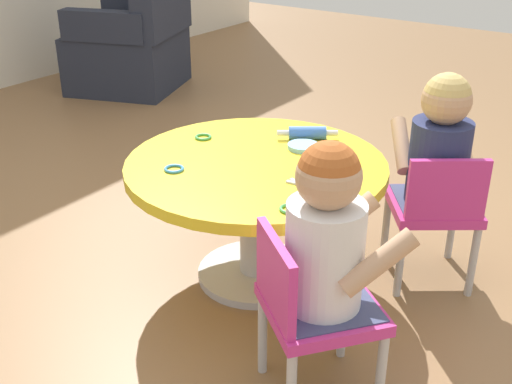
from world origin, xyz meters
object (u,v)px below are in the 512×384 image
(rolling_pin, at_px, (307,133))
(craft_scissors, at_px, (310,188))
(seated_child_left, at_px, (327,234))
(child_chair_left, at_px, (310,308))
(seated_child_right, at_px, (440,145))
(child_chair_right, at_px, (435,208))
(armchair_dark, at_px, (133,45))
(craft_table, at_px, (256,189))

(rolling_pin, xyz_separation_m, craft_scissors, (-0.37, -0.23, -0.02))
(seated_child_left, height_order, rolling_pin, seated_child_left)
(child_chair_left, distance_m, craft_scissors, 0.44)
(child_chair_left, xyz_separation_m, seated_child_right, (0.80, -0.03, 0.23))
(seated_child_right, bearing_deg, craft_scissors, 151.68)
(child_chair_right, height_order, armchair_dark, armchair_dark)
(child_chair_right, height_order, rolling_pin, child_chair_right)
(child_chair_left, xyz_separation_m, rolling_pin, (0.71, 0.45, 0.19))
(armchair_dark, distance_m, craft_scissors, 2.90)
(child_chair_left, bearing_deg, craft_scissors, 31.91)
(child_chair_left, relative_size, seated_child_right, 1.05)
(craft_table, relative_size, rolling_pin, 4.61)
(child_chair_left, bearing_deg, child_chair_right, -4.15)
(seated_child_left, xyz_separation_m, seated_child_right, (0.77, -0.01, 0.00))
(seated_child_right, relative_size, craft_scissors, 3.70)
(child_chair_left, bearing_deg, seated_child_right, -2.32)
(child_chair_right, bearing_deg, rolling_pin, 96.73)
(seated_child_right, bearing_deg, seated_child_left, 179.41)
(armchair_dark, bearing_deg, craft_scissors, -123.39)
(rolling_pin, bearing_deg, armchair_dark, 60.67)
(child_chair_left, bearing_deg, seated_child_left, -38.13)
(seated_child_right, distance_m, craft_scissors, 0.52)
(child_chair_right, height_order, seated_child_right, seated_child_right)
(rolling_pin, relative_size, craft_scissors, 1.45)
(rolling_pin, height_order, craft_scissors, rolling_pin)
(child_chair_left, relative_size, rolling_pin, 2.68)
(craft_table, height_order, child_chair_left, child_chair_left)
(child_chair_right, xyz_separation_m, rolling_pin, (-0.06, 0.51, 0.19))
(craft_table, bearing_deg, child_chair_right, -57.07)
(seated_child_left, xyz_separation_m, rolling_pin, (0.68, 0.47, -0.03))
(craft_table, height_order, child_chair_right, child_chair_right)
(child_chair_left, distance_m, seated_child_left, 0.23)
(child_chair_right, distance_m, craft_scissors, 0.53)
(seated_child_left, bearing_deg, craft_table, 52.33)
(seated_child_left, relative_size, rolling_pin, 2.55)
(armchair_dark, bearing_deg, seated_child_right, -113.07)
(armchair_dark, height_order, craft_scissors, armchair_dark)
(child_chair_left, xyz_separation_m, craft_scissors, (0.34, 0.21, 0.17))
(child_chair_right, relative_size, armchair_dark, 0.58)
(seated_child_left, distance_m, craft_scissors, 0.40)
(armchair_dark, distance_m, rolling_pin, 2.51)
(seated_child_right, height_order, armchair_dark, armchair_dark)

